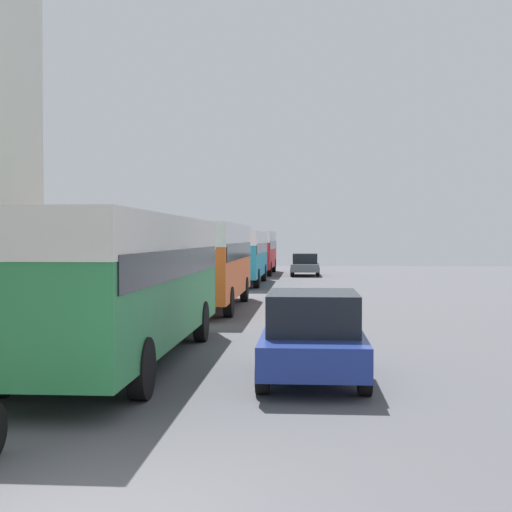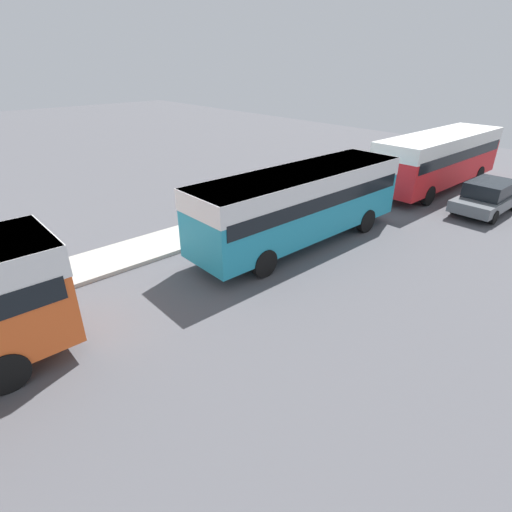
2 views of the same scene
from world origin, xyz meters
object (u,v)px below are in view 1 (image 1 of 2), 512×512
object	(u,v)px
bus_lead	(121,268)
bus_third_in_line	(241,250)
car_crossing	(305,264)
car_far_curb	(313,335)
pedestrian_near_curb	(58,300)
bus_following	(206,254)
bus_rear	(255,246)

from	to	relation	value
bus_lead	bus_third_in_line	distance (m)	25.17
bus_third_in_line	car_crossing	world-z (taller)	bus_third_in_line
bus_lead	car_crossing	world-z (taller)	bus_lead
car_far_curb	bus_third_in_line	bearing A→B (deg)	-81.82
bus_third_in_line	car_far_curb	xyz separation A→B (m)	(3.82, -26.58, -1.10)
car_crossing	pedestrian_near_curb	xyz separation A→B (m)	(-6.31, -30.85, 0.18)
car_crossing	car_far_curb	bearing A→B (deg)	-89.59
bus_third_in_line	bus_lead	bearing A→B (deg)	-90.21
bus_lead	pedestrian_near_curb	bearing A→B (deg)	125.63
car_far_curb	pedestrian_near_curb	xyz separation A→B (m)	(-6.56, 5.11, 0.15)
bus_following	bus_rear	xyz separation A→B (m)	(-0.00, 24.96, -0.02)
bus_rear	bus_following	bearing A→B (deg)	-89.99
car_crossing	bus_following	bearing A→B (deg)	-98.77
bus_rear	pedestrian_near_curb	size ratio (longest dim) A/B	6.07
car_crossing	bus_rear	bearing A→B (deg)	151.52
car_crossing	car_far_curb	size ratio (longest dim) A/B	1.10
bus_lead	bus_rear	bearing A→B (deg)	89.84
bus_rear	car_crossing	xyz separation A→B (m)	(3.55, -1.93, -1.19)
car_far_curb	pedestrian_near_curb	distance (m)	8.32
bus_third_in_line	pedestrian_near_curb	distance (m)	21.67
bus_rear	bus_lead	bearing A→B (deg)	-90.16
car_crossing	pedestrian_near_curb	bearing A→B (deg)	-101.55
bus_following	car_crossing	bearing A→B (deg)	81.23
bus_rear	car_far_curb	world-z (taller)	bus_rear
car_far_curb	bus_rear	bearing A→B (deg)	-84.25
bus_rear	bus_third_in_line	bearing A→B (deg)	-90.04
car_far_curb	pedestrian_near_curb	size ratio (longest dim) A/B	2.45
bus_lead	bus_following	xyz separation A→B (m)	(0.10, 11.51, 0.03)
bus_lead	bus_following	size ratio (longest dim) A/B	1.12
bus_following	bus_third_in_line	xyz separation A→B (m)	(-0.01, 13.66, -0.09)
bus_following	car_far_curb	distance (m)	13.52
bus_following	bus_third_in_line	world-z (taller)	bus_following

